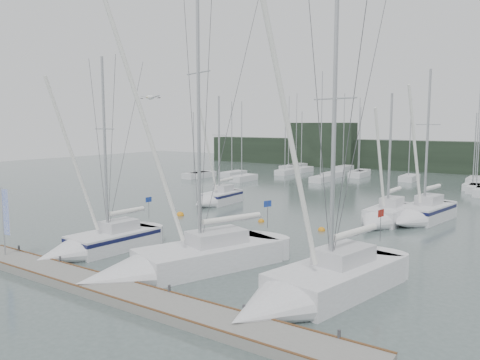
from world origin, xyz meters
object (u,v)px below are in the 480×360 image
at_px(sailboat_mid_d, 418,215).
at_px(buoy_a, 261,222).
at_px(sailboat_near_right, 308,290).
at_px(buoy_b, 322,231).
at_px(buoy_c, 180,216).
at_px(sailboat_near_center, 168,264).
at_px(sailboat_near_left, 93,245).
at_px(sailboat_mid_c, 383,218).
at_px(dock_banner, 5,216).
at_px(sailboat_mid_a, 215,199).

xyz_separation_m(sailboat_mid_d, buoy_a, (-10.46, -6.77, -0.64)).
bearing_deg(sailboat_mid_d, buoy_a, -137.46).
bearing_deg(sailboat_mid_d, sailboat_near_right, -79.58).
bearing_deg(sailboat_near_right, buoy_b, 123.91).
bearing_deg(buoy_c, sailboat_near_center, -50.38).
height_order(sailboat_near_left, sailboat_near_right, sailboat_near_right).
distance_m(sailboat_mid_c, buoy_a, 9.47).
relative_size(sailboat_near_left, buoy_c, 18.76).
bearing_deg(sailboat_mid_d, sailboat_near_center, -100.05).
height_order(buoy_b, dock_banner, dock_banner).
relative_size(buoy_b, buoy_c, 0.80).
relative_size(sailboat_mid_c, buoy_b, 20.10).
distance_m(sailboat_near_left, sailboat_mid_c, 21.56).
bearing_deg(buoy_a, sailboat_near_center, -77.73).
distance_m(sailboat_mid_c, sailboat_mid_d, 3.18).
bearing_deg(sailboat_near_center, buoy_a, 122.52).
bearing_deg(sailboat_near_left, sailboat_near_center, 1.66).
bearing_deg(sailboat_near_left, buoy_b, 61.67).
relative_size(sailboat_near_left, sailboat_mid_d, 0.98).
height_order(buoy_a, buoy_c, buoy_c).
distance_m(sailboat_near_right, buoy_b, 14.40).
relative_size(sailboat_mid_c, buoy_a, 21.32).
bearing_deg(buoy_b, buoy_c, -172.42).
xyz_separation_m(sailboat_mid_c, buoy_b, (-3.09, -4.46, -0.58)).
height_order(sailboat_near_center, dock_banner, sailboat_near_center).
bearing_deg(buoy_b, buoy_a, 178.90).
height_order(sailboat_near_left, buoy_c, sailboat_near_left).
height_order(sailboat_mid_a, dock_banner, sailboat_mid_a).
distance_m(buoy_a, buoy_b, 5.30).
bearing_deg(sailboat_near_center, sailboat_near_left, -162.56).
bearing_deg(buoy_b, sailboat_mid_c, 55.25).
bearing_deg(sailboat_mid_a, sailboat_near_center, -61.80).
bearing_deg(sailboat_near_right, sailboat_near_left, -167.33).
bearing_deg(sailboat_mid_d, buoy_b, -117.27).
xyz_separation_m(sailboat_near_left, sailboat_near_center, (6.48, -0.32, 0.04)).
distance_m(sailboat_near_right, sailboat_mid_d, 20.19).
distance_m(sailboat_near_left, buoy_b, 16.14).
bearing_deg(buoy_c, sailboat_mid_d, 25.91).
relative_size(sailboat_mid_a, sailboat_mid_d, 0.86).
distance_m(buoy_c, dock_banner, 16.04).
distance_m(sailboat_mid_c, buoy_b, 5.46).
distance_m(sailboat_mid_c, dock_banner, 26.27).
bearing_deg(buoy_a, buoy_c, -166.13).
bearing_deg(sailboat_near_center, dock_banner, -138.38).
xyz_separation_m(sailboat_mid_d, dock_banner, (-16.46, -24.29, 2.06)).
bearing_deg(buoy_b, sailboat_mid_a, 161.98).
height_order(buoy_b, buoy_c, buoy_c).
height_order(sailboat_near_right, buoy_c, sailboat_near_right).
bearing_deg(sailboat_mid_c, sailboat_mid_d, 52.29).
bearing_deg(sailboat_near_center, sailboat_near_right, 24.44).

